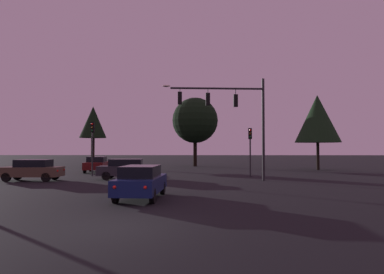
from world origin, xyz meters
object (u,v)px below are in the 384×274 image
at_px(traffic_light_corner_right, 92,138).
at_px(tree_left_far, 93,123).
at_px(car_nearside_lane, 141,181).
at_px(tree_behind_sign, 195,120).
at_px(car_crossing_left, 32,170).
at_px(tree_center_horizon, 317,119).
at_px(car_crossing_right, 127,169).
at_px(car_far_lane, 97,164).
at_px(traffic_signal_mast_arm, 232,109).
at_px(traffic_light_corner_left, 250,142).

relative_size(traffic_light_corner_right, tree_left_far, 0.59).
relative_size(car_nearside_lane, tree_behind_sign, 0.50).
xyz_separation_m(traffic_light_corner_right, car_crossing_left, (-2.95, -4.33, -2.41)).
relative_size(tree_behind_sign, tree_center_horizon, 1.10).
xyz_separation_m(car_crossing_right, car_far_lane, (-4.57, 7.33, -0.00)).
height_order(traffic_signal_mast_arm, tree_left_far, tree_left_far).
bearing_deg(car_far_lane, traffic_light_corner_right, -77.56).
bearing_deg(car_far_lane, tree_behind_sign, 50.21).
height_order(tree_behind_sign, tree_center_horizon, tree_behind_sign).
xyz_separation_m(traffic_signal_mast_arm, car_nearside_lane, (-5.02, -8.77, -4.34)).
bearing_deg(tree_left_far, tree_behind_sign, 3.25).
height_order(car_nearside_lane, tree_center_horizon, tree_center_horizon).
distance_m(traffic_light_corner_left, car_nearside_lane, 14.37).
height_order(traffic_light_corner_left, car_nearside_lane, traffic_light_corner_left).
distance_m(car_far_lane, tree_left_far, 12.22).
relative_size(traffic_light_corner_left, traffic_light_corner_right, 0.88).
bearing_deg(car_nearside_lane, traffic_light_corner_left, 61.01).
distance_m(traffic_signal_mast_arm, traffic_light_corner_left, 4.71).
height_order(car_crossing_left, tree_center_horizon, tree_center_horizon).
height_order(traffic_signal_mast_arm, traffic_light_corner_left, traffic_signal_mast_arm).
distance_m(car_nearside_lane, tree_left_far, 30.16).
bearing_deg(traffic_light_corner_left, tree_behind_sign, 106.65).
xyz_separation_m(tree_behind_sign, tree_center_horizon, (13.34, -7.22, -0.43)).
bearing_deg(traffic_light_corner_left, tree_center_horizon, 45.55).
bearing_deg(traffic_light_corner_left, car_far_lane, 161.88).
relative_size(traffic_light_corner_left, car_far_lane, 0.95).
relative_size(traffic_signal_mast_arm, tree_center_horizon, 0.91).
bearing_deg(car_crossing_right, car_far_lane, 121.95).
bearing_deg(car_nearside_lane, traffic_signal_mast_arm, 60.22).
relative_size(traffic_light_corner_left, tree_left_far, 0.52).
bearing_deg(car_crossing_right, traffic_light_corner_left, 15.59).
distance_m(tree_behind_sign, tree_center_horizon, 15.17).
xyz_separation_m(tree_left_far, tree_center_horizon, (26.51, -6.47, -0.13)).
xyz_separation_m(car_crossing_left, tree_left_far, (-1.77, 19.31, 4.87)).
xyz_separation_m(traffic_light_corner_left, car_nearside_lane, (-6.89, -12.44, -2.05)).
bearing_deg(car_nearside_lane, tree_behind_sign, 85.73).
height_order(car_nearside_lane, car_crossing_left, same).
bearing_deg(car_far_lane, car_crossing_right, -58.05).
relative_size(traffic_signal_mast_arm, car_far_lane, 1.76).
relative_size(car_crossing_left, tree_left_far, 0.55).
bearing_deg(traffic_light_corner_right, tree_behind_sign, 61.77).
relative_size(traffic_light_corner_right, car_crossing_right, 0.99).
bearing_deg(car_nearside_lane, tree_left_far, 111.78).
distance_m(car_crossing_right, tree_left_far, 20.32).
bearing_deg(traffic_signal_mast_arm, traffic_light_corner_right, 161.07).
distance_m(car_nearside_lane, tree_behind_sign, 28.94).
bearing_deg(tree_behind_sign, traffic_signal_mast_arm, -81.59).
height_order(traffic_signal_mast_arm, tree_center_horizon, tree_center_horizon).
height_order(car_crossing_right, tree_left_far, tree_left_far).
bearing_deg(traffic_signal_mast_arm, car_crossing_left, -178.23).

